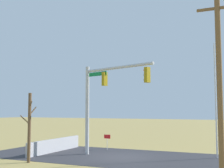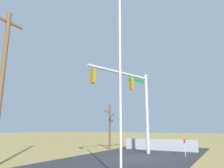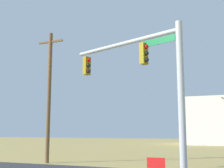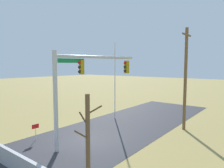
# 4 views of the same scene
# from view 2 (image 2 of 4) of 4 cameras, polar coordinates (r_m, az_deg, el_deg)

# --- Properties ---
(ground_plane) EXTENTS (160.00, 160.00, 0.00)m
(ground_plane) POSITION_cam_2_polar(r_m,az_deg,el_deg) (15.11, 5.91, -19.57)
(ground_plane) COLOR #9E894C
(road_surface) EXTENTS (28.00, 8.00, 0.01)m
(road_surface) POSITION_cam_2_polar(r_m,az_deg,el_deg) (11.60, -2.65, -21.89)
(road_surface) COLOR #2D2D33
(road_surface) RESTS_ON ground_plane
(sidewalk_corner) EXTENTS (6.00, 6.00, 0.01)m
(sidewalk_corner) POSITION_cam_2_polar(r_m,az_deg,el_deg) (18.51, 11.06, -18.01)
(sidewalk_corner) COLOR #B7B5AD
(sidewalk_corner) RESTS_ON ground_plane
(retaining_fence) EXTENTS (0.20, 6.63, 1.01)m
(retaining_fence) POSITION_cam_2_polar(r_m,az_deg,el_deg) (20.19, 12.91, -15.99)
(retaining_fence) COLOR #A8A8AD
(retaining_fence) RESTS_ON ground_plane
(signal_mast) EXTENTS (5.87, 2.22, 6.47)m
(signal_mast) POSITION_cam_2_polar(r_m,az_deg,el_deg) (16.45, 5.92, -3.28)
(signal_mast) COLOR #B2B5BA
(signal_mast) RESTS_ON ground_plane
(flagpole) EXTENTS (0.10, 0.10, 7.89)m
(flagpole) POSITION_cam_2_polar(r_m,az_deg,el_deg) (8.69, 2.28, 0.96)
(flagpole) COLOR silver
(flagpole) RESTS_ON ground_plane
(utility_pole) EXTENTS (1.90, 0.26, 8.70)m
(utility_pole) POSITION_cam_2_polar(r_m,az_deg,el_deg) (12.95, -28.09, 0.64)
(utility_pole) COLOR brown
(utility_pole) RESTS_ON ground_plane
(bare_tree) EXTENTS (1.27, 1.02, 4.32)m
(bare_tree) POSITION_cam_2_polar(r_m,az_deg,el_deg) (20.85, -0.60, -11.44)
(bare_tree) COLOR brown
(bare_tree) RESTS_ON ground_plane
(open_sign) EXTENTS (0.56, 0.04, 1.22)m
(open_sign) POSITION_cam_2_polar(r_m,az_deg,el_deg) (16.46, 19.37, -15.18)
(open_sign) COLOR silver
(open_sign) RESTS_ON ground_plane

